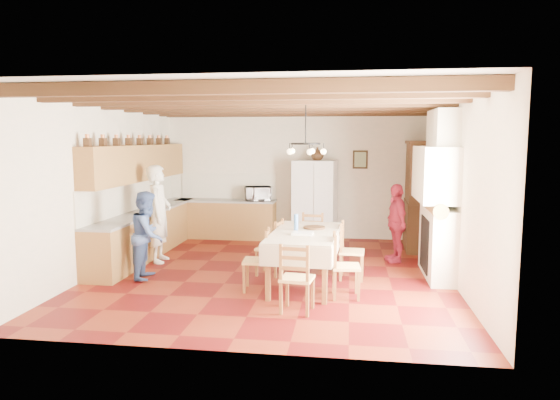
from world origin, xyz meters
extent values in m
cube|color=#500C0B|center=(0.00, 0.00, -0.01)|extent=(6.00, 6.50, 0.02)
cube|color=silver|center=(0.00, 0.00, 3.01)|extent=(6.00, 6.50, 0.02)
cube|color=#F1E2C7|center=(0.00, 3.26, 1.50)|extent=(6.00, 0.02, 3.00)
cube|color=#F1E2C7|center=(0.00, -3.26, 1.50)|extent=(6.00, 0.02, 3.00)
cube|color=#F1E2C7|center=(-3.01, 0.00, 1.50)|extent=(0.02, 6.50, 3.00)
cube|color=#F1E2C7|center=(3.01, 0.00, 1.50)|extent=(0.02, 6.50, 3.00)
cube|color=brown|center=(-2.70, 1.05, 0.43)|extent=(0.60, 4.30, 0.86)
cube|color=brown|center=(-1.55, 2.95, 0.43)|extent=(2.30, 0.60, 0.86)
cube|color=slate|center=(-2.70, 1.05, 0.88)|extent=(0.62, 4.30, 0.04)
cube|color=slate|center=(-1.55, 2.95, 0.88)|extent=(2.34, 0.62, 0.04)
cube|color=beige|center=(-2.98, 1.05, 1.20)|extent=(0.03, 4.30, 0.60)
cube|color=beige|center=(-1.55, 3.23, 1.20)|extent=(2.30, 0.03, 0.60)
cube|color=brown|center=(-2.83, 1.05, 1.85)|extent=(0.35, 4.20, 0.70)
cube|color=black|center=(1.55, 3.23, 1.85)|extent=(0.34, 0.03, 0.42)
cube|color=white|center=(0.55, 2.81, 0.92)|extent=(1.00, 0.86, 1.85)
cube|color=beige|center=(0.63, -0.61, 0.84)|extent=(1.11, 2.03, 0.05)
cube|color=brown|center=(0.17, -1.47, 0.41)|extent=(0.07, 0.07, 0.82)
cube|color=brown|center=(0.99, -1.51, 0.41)|extent=(0.07, 0.07, 0.82)
cube|color=brown|center=(0.26, 0.29, 0.41)|extent=(0.07, 0.07, 0.82)
cube|color=brown|center=(1.08, 0.25, 0.41)|extent=(0.07, 0.07, 0.82)
torus|color=black|center=(0.63, -0.61, 2.25)|extent=(0.47, 0.47, 0.03)
imported|color=silver|center=(-2.23, 0.53, 0.92)|extent=(0.53, 0.72, 1.84)
imported|color=#3D5790|center=(-2.01, -0.56, 0.73)|extent=(0.63, 0.77, 1.47)
imported|color=#A7223A|center=(2.20, 1.17, 0.74)|extent=(0.54, 0.93, 1.49)
imported|color=silver|center=(-0.78, 2.95, 1.06)|extent=(0.69, 0.57, 0.33)
imported|color=#342110|center=(0.59, 2.81, 1.99)|extent=(0.36, 0.36, 0.29)
camera|label=1|loc=(1.31, -8.36, 2.33)|focal=32.00mm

